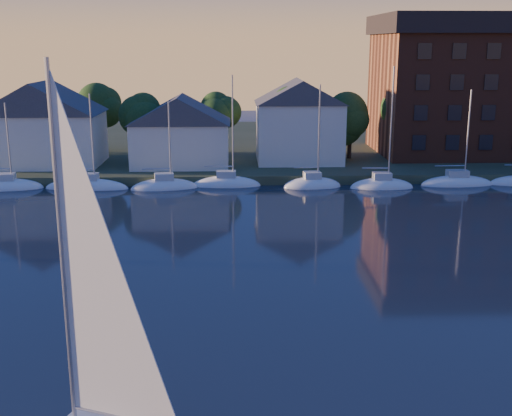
{
  "coord_description": "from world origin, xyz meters",
  "views": [
    {
      "loc": [
        0.17,
        -17.43,
        14.81
      ],
      "look_at": [
        1.54,
        22.0,
        4.69
      ],
      "focal_mm": 45.0,
      "sensor_mm": 36.0,
      "label": 1
    }
  ],
  "objects_px": {
    "clubhouse_west": "(43,123)",
    "clubhouse_centre": "(180,130)",
    "condo_block": "(497,84)",
    "clubhouse_east": "(299,120)"
  },
  "relations": [
    {
      "from": "clubhouse_west",
      "to": "clubhouse_centre",
      "type": "xyz_separation_m",
      "value": [
        16.0,
        -1.0,
        -0.8
      ]
    },
    {
      "from": "condo_block",
      "to": "clubhouse_centre",
      "type": "bearing_deg",
      "value": -168.76
    },
    {
      "from": "condo_block",
      "to": "clubhouse_east",
      "type": "bearing_deg",
      "value": -167.11
    },
    {
      "from": "clubhouse_centre",
      "to": "condo_block",
      "type": "bearing_deg",
      "value": 11.24
    },
    {
      "from": "clubhouse_east",
      "to": "condo_block",
      "type": "relative_size",
      "value": 0.34
    },
    {
      "from": "clubhouse_west",
      "to": "clubhouse_centre",
      "type": "height_order",
      "value": "clubhouse_west"
    },
    {
      "from": "clubhouse_centre",
      "to": "condo_block",
      "type": "relative_size",
      "value": 0.37
    },
    {
      "from": "clubhouse_west",
      "to": "condo_block",
      "type": "distance_m",
      "value": 56.56
    },
    {
      "from": "clubhouse_centre",
      "to": "clubhouse_east",
      "type": "bearing_deg",
      "value": 8.13
    },
    {
      "from": "clubhouse_centre",
      "to": "clubhouse_east",
      "type": "xyz_separation_m",
      "value": [
        14.0,
        2.0,
        0.87
      ]
    }
  ]
}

